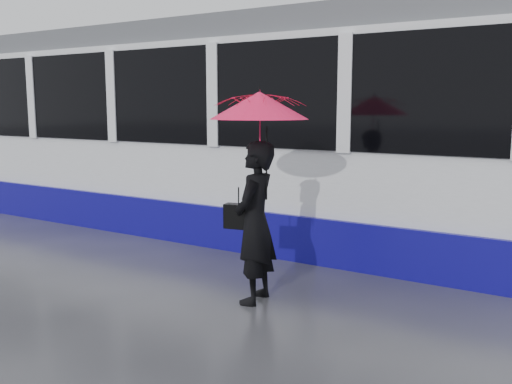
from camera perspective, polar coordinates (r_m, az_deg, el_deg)
The scene contains 6 objects.
ground at distance 6.99m, azimuth -5.59°, elevation -8.53°, with size 90.00×90.00×0.00m, color #2C2D32.
rails at distance 9.02m, azimuth 4.24°, elevation -4.50°, with size 34.00×1.51×0.02m.
tram at distance 8.11m, azimuth 15.55°, elevation 5.36°, with size 26.00×2.56×3.35m.
woman at distance 5.94m, azimuth -0.09°, elevation -3.08°, with size 0.62×0.41×1.70m, color black.
umbrella at distance 5.80m, azimuth 0.32°, elevation 6.74°, with size 1.16×1.16×1.15m.
handbag at distance 6.07m, azimuth -1.75°, elevation -2.44°, with size 0.32×0.18×0.44m.
Camera 1 is at (4.13, -5.25, 2.06)m, focal length 40.00 mm.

